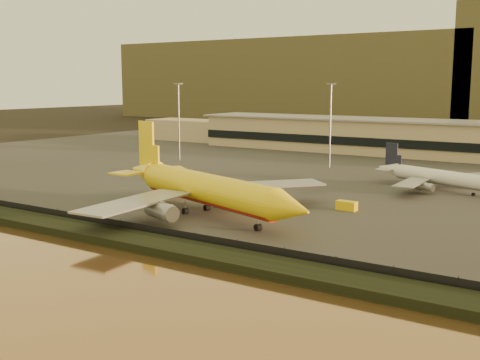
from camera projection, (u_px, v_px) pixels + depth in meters
name	position (u px, v px, depth m)	size (l,w,h in m)	color
ground	(195.00, 224.00, 110.63)	(900.00, 900.00, 0.00)	black
embankment	(130.00, 240.00, 96.48)	(320.00, 7.00, 1.40)	black
tarmac	(379.00, 165.00, 189.10)	(320.00, 220.00, 0.20)	#2D2D2D
perimeter_fence	(147.00, 231.00, 99.69)	(300.00, 0.05, 2.20)	black
terminal_building	(371.00, 136.00, 221.20)	(202.00, 25.00, 12.60)	tan
apron_light_masts	(408.00, 120.00, 161.98)	(152.20, 12.20, 25.40)	slate
dhl_cargo_jet	(205.00, 189.00, 116.32)	(55.89, 53.19, 17.13)	yellow
white_narrowbody_jet	(437.00, 177.00, 144.62)	(34.30, 32.45, 10.21)	silver
gse_vehicle_yellow	(347.00, 206.00, 121.50)	(4.14, 1.86, 1.86)	yellow
gse_vehicle_white	(198.00, 179.00, 155.06)	(3.98, 1.79, 1.79)	silver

